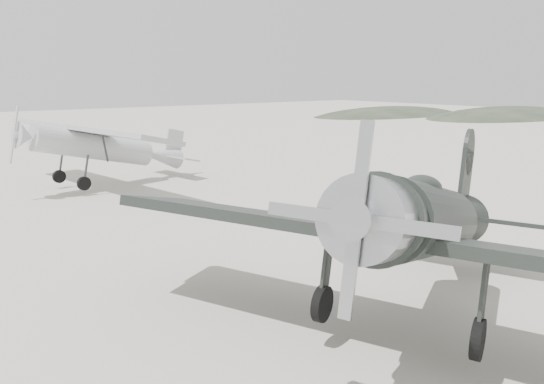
{
  "coord_description": "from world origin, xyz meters",
  "views": [
    {
      "loc": [
        -9.38,
        -10.04,
        5.18
      ],
      "look_at": [
        0.94,
        3.47,
        1.5
      ],
      "focal_mm": 35.0,
      "sensor_mm": 36.0,
      "label": 1
    }
  ],
  "objects": [
    {
      "name": "ground",
      "position": [
        0.0,
        0.0,
        0.0
      ],
      "size": [
        160.0,
        160.0,
        0.0
      ],
      "primitive_type": "plane",
      "color": "#A49E92",
      "rests_on": "ground"
    },
    {
      "name": "hill_east_north",
      "position": [
        60.0,
        28.0,
        0.0
      ],
      "size": [
        36.0,
        18.0,
        6.0
      ],
      "primitive_type": "ellipsoid",
      "color": "#293224",
      "rests_on": "ground"
    },
    {
      "name": "hill_northeast",
      "position": [
        50.0,
        40.0,
        0.0
      ],
      "size": [
        32.0,
        16.0,
        5.2
      ],
      "primitive_type": "ellipsoid",
      "color": "#293224",
      "rests_on": "ground"
    },
    {
      "name": "lowwing_monoplane",
      "position": [
        -0.3,
        -3.49,
        2.22
      ],
      "size": [
        9.71,
        12.76,
        4.2
      ],
      "rotation": [
        0.0,
        0.24,
        0.4
      ],
      "color": "black",
      "rests_on": "ground"
    },
    {
      "name": "highwing_monoplane",
      "position": [
        -0.59,
        14.93,
        2.19
      ],
      "size": [
        8.85,
        12.42,
        3.5
      ],
      "rotation": [
        0.0,
        0.23,
        0.16
      ],
      "color": "#97999C",
      "rests_on": "ground"
    }
  ]
}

